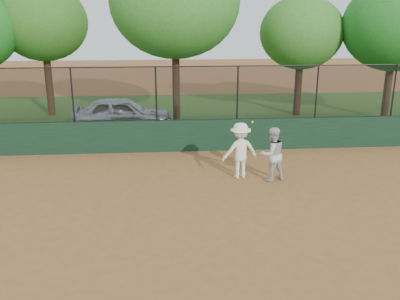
{
  "coord_description": "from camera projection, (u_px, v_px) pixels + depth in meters",
  "views": [
    {
      "loc": [
        -0.2,
        -10.17,
        5.06
      ],
      "look_at": [
        0.8,
        2.2,
        1.2
      ],
      "focal_mm": 40.0,
      "sensor_mm": 36.0,
      "label": 1
    }
  ],
  "objects": [
    {
      "name": "parked_car",
      "position": [
        122.0,
        114.0,
        19.73
      ],
      "size": [
        4.36,
        1.8,
        1.48
      ],
      "primitive_type": "imported",
      "rotation": [
        0.0,
        0.0,
        1.58
      ],
      "color": "#B6BBC0",
      "rests_on": "ground"
    },
    {
      "name": "player_second",
      "position": [
        272.0,
        154.0,
        13.76
      ],
      "size": [
        0.99,
        0.88,
        1.7
      ],
      "primitive_type": "imported",
      "rotation": [
        0.0,
        0.0,
        3.48
      ],
      "color": "silver",
      "rests_on": "ground"
    },
    {
      "name": "grass_strip",
      "position": [
        169.0,
        116.0,
        22.62
      ],
      "size": [
        36.0,
        12.0,
        0.01
      ],
      "primitive_type": "cube",
      "color": "#284917",
      "rests_on": "ground"
    },
    {
      "name": "back_wall",
      "position": [
        171.0,
        136.0,
        16.73
      ],
      "size": [
        26.0,
        0.2,
        1.2
      ],
      "primitive_type": "cube",
      "color": "#183520",
      "rests_on": "ground"
    },
    {
      "name": "fence_assembly",
      "position": [
        169.0,
        93.0,
        16.24
      ],
      "size": [
        26.0,
        0.06,
        2.0
      ],
      "color": "black",
      "rests_on": "back_wall"
    },
    {
      "name": "tree_2",
      "position": [
        175.0,
        1.0,
        19.63
      ],
      "size": [
        5.82,
        5.29,
        8.02
      ],
      "color": "#402716",
      "rests_on": "ground"
    },
    {
      "name": "ground",
      "position": [
        175.0,
        222.0,
        11.2
      ],
      "size": [
        80.0,
        80.0,
        0.0
      ],
      "primitive_type": "plane",
      "color": "#975E30",
      "rests_on": "ground"
    },
    {
      "name": "tree_3",
      "position": [
        302.0,
        33.0,
        21.66
      ],
      "size": [
        4.1,
        3.73,
        5.86
      ],
      "color": "#3B2313",
      "rests_on": "ground"
    },
    {
      "name": "player_main",
      "position": [
        240.0,
        150.0,
        13.99
      ],
      "size": [
        1.26,
        0.87,
        1.91
      ],
      "color": "white",
      "rests_on": "ground"
    },
    {
      "name": "tree_1",
      "position": [
        43.0,
        23.0,
        21.55
      ],
      "size": [
        4.31,
        3.92,
        6.44
      ],
      "color": "#422B17",
      "rests_on": "ground"
    },
    {
      "name": "tree_4",
      "position": [
        395.0,
        25.0,
        20.66
      ],
      "size": [
        4.91,
        4.46,
        6.59
      ],
      "color": "#49311A",
      "rests_on": "ground"
    }
  ]
}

